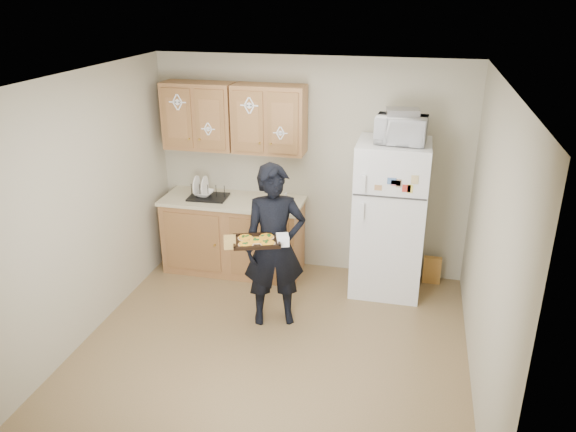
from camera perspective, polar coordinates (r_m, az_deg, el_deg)
The scene contains 24 objects.
floor at distance 5.45m, azimuth -1.66°, elevation -13.31°, with size 3.60×3.60×0.00m, color brown.
ceiling at distance 4.49m, azimuth -2.01°, elevation 13.67°, with size 3.60×3.60×0.00m, color silver.
wall_back at distance 6.49m, azimuth 2.28°, elevation 4.97°, with size 3.60×0.04×2.50m, color #B0A88F.
wall_front at distance 3.34m, azimuth -9.96°, elevation -13.08°, with size 3.60×0.04×2.50m, color #B0A88F.
wall_left at distance 5.55m, azimuth -20.09°, elevation 0.59°, with size 0.04×3.60×2.50m, color #B0A88F.
wall_right at distance 4.74m, azimuth 19.76°, elevation -3.04°, with size 0.04×3.60×2.50m, color #B0A88F.
refrigerator at distance 6.17m, azimuth 10.24°, elevation -0.23°, with size 0.75×0.70×1.70m, color white.
base_cabinet at distance 6.69m, azimuth -5.53°, elevation -2.07°, with size 1.60×0.60×0.86m, color brown.
countertop at distance 6.52m, azimuth -5.67°, elevation 1.54°, with size 1.64×0.64×0.04m, color beige.
upper_cab_left at distance 6.51m, azimuth -8.99°, elevation 10.03°, with size 0.80×0.33×0.75m, color brown.
upper_cab_right at distance 6.26m, azimuth -1.90°, elevation 9.79°, with size 0.80×0.33×0.75m, color brown.
cereal_box at distance 6.68m, azimuth 14.40°, elevation -5.33°, with size 0.20×0.07×0.32m, color gold.
person at distance 5.47m, azimuth -1.37°, elevation -3.11°, with size 0.60×0.40×1.65m, color black.
baking_tray at distance 5.18m, azimuth -3.23°, elevation -2.64°, with size 0.43×0.31×0.04m, color black.
pizza_front_left at distance 5.11m, azimuth -4.31°, elevation -2.86°, with size 0.14×0.14×0.02m, color orange.
pizza_front_right at distance 5.11m, azimuth -2.07°, elevation -2.76°, with size 0.14×0.14×0.02m, color orange.
pizza_back_left at distance 5.23m, azimuth -4.37°, elevation -2.20°, with size 0.14×0.14×0.02m, color orange.
pizza_back_right at distance 5.24m, azimuth -2.19°, elevation -2.11°, with size 0.14×0.14×0.02m, color orange.
pizza_center at distance 5.17m, azimuth -3.23°, elevation -2.48°, with size 0.14×0.14×0.02m, color orange.
microwave at distance 5.82m, azimuth 11.42°, elevation 8.58°, with size 0.50×0.34×0.28m, color white.
foil_pan at distance 5.81m, azimuth 11.59°, elevation 10.31°, with size 0.32×0.22×0.07m, color #B6B6BD.
dish_rack at distance 6.56m, azimuth -8.14°, elevation 2.56°, with size 0.44×0.33×0.18m, color black.
bowl at distance 6.59m, azimuth -8.57°, elevation 2.29°, with size 0.23×0.23×0.06m, color white.
soap_bottle at distance 6.19m, azimuth -0.21°, elevation 1.59°, with size 0.08×0.08×0.18m, color white.
Camera 1 is at (1.16, -4.29, 3.16)m, focal length 35.00 mm.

